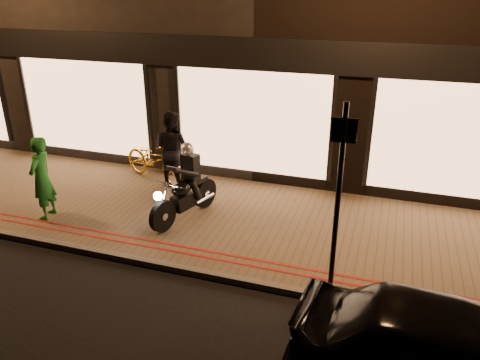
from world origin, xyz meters
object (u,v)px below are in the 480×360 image
motorcycle (186,190)px  bicycle_gold (154,160)px  person_green (42,178)px  parked_car (461,359)px  sign_post (339,192)px

motorcycle → bicycle_gold: (-1.56, 1.58, -0.10)m
person_green → parked_car: (7.58, -2.25, -0.32)m
bicycle_gold → parked_car: bearing=-104.8°
sign_post → bicycle_gold: (-4.72, 3.07, -1.16)m
motorcycle → person_green: person_green is taller
sign_post → person_green: bearing=174.1°
sign_post → parked_car: (1.68, -1.64, -1.14)m
motorcycle → sign_post: bearing=-9.1°
motorcycle → person_green: bearing=-146.0°
bicycle_gold → parked_car: parked_car is taller
sign_post → person_green: size_ratio=1.75×
bicycle_gold → person_green: person_green is taller
sign_post → bicycle_gold: 5.75m
person_green → parked_car: 7.91m
person_green → motorcycle: bearing=98.1°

